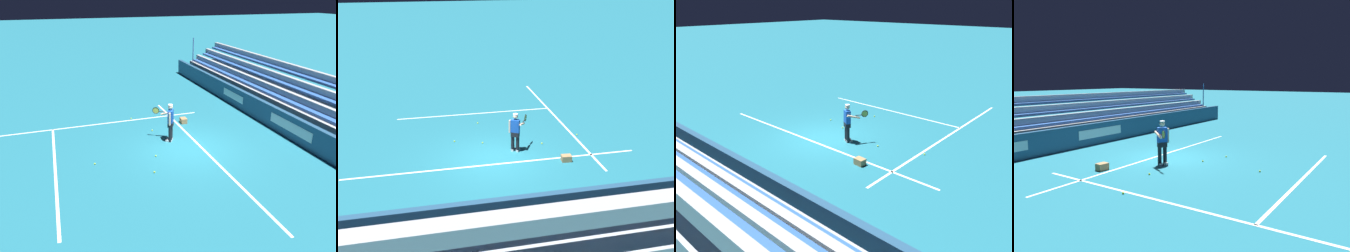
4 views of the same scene
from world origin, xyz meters
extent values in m
plane|color=#1E6B7F|center=(0.00, 0.00, 0.00)|extent=(160.00, 160.00, 0.00)
cube|color=white|center=(0.00, -0.50, 0.00)|extent=(12.00, 0.10, 0.01)
cube|color=white|center=(4.11, 4.00, 0.00)|extent=(0.10, 12.00, 0.01)
cube|color=white|center=(0.00, 5.50, 0.00)|extent=(8.22, 0.10, 0.01)
cube|color=navy|center=(0.00, -4.73, 0.55)|extent=(26.89, 0.24, 1.10)
cube|color=silver|center=(-0.56, -4.60, 0.61)|extent=(2.80, 0.01, 0.44)
cube|color=silver|center=(4.52, -4.60, 0.61)|extent=(2.20, 0.01, 0.40)
cube|color=#2D5BAD|center=(0.00, -5.73, 1.18)|extent=(25.03, 0.40, 0.12)
cube|color=#9EA3A8|center=(0.00, -6.01, 1.33)|extent=(25.54, 0.24, 0.45)
cylinder|color=black|center=(0.94, 0.57, 0.44)|extent=(0.15, 0.15, 0.88)
cylinder|color=black|center=(1.13, 0.46, 0.44)|extent=(0.15, 0.15, 0.88)
cube|color=white|center=(0.97, 0.63, 0.04)|extent=(0.24, 0.30, 0.09)
cube|color=white|center=(1.16, 0.52, 0.04)|extent=(0.24, 0.30, 0.09)
cube|color=black|center=(1.03, 0.52, 0.80)|extent=(0.40, 0.36, 0.20)
cube|color=#194CB2|center=(1.03, 0.52, 1.17)|extent=(0.42, 0.36, 0.58)
sphere|color=beige|center=(1.04, 0.53, 1.60)|extent=(0.21, 0.21, 0.21)
cylinder|color=white|center=(1.04, 0.53, 1.69)|extent=(0.20, 0.20, 0.05)
cylinder|color=beige|center=(0.82, 0.64, 1.13)|extent=(0.09, 0.09, 0.56)
cylinder|color=beige|center=(1.34, 0.57, 1.22)|extent=(0.37, 0.55, 0.24)
cylinder|color=black|center=(1.46, 0.78, 1.27)|extent=(0.18, 0.28, 0.03)
torus|color=black|center=(1.60, 1.02, 1.31)|extent=(0.18, 0.28, 0.31)
cylinder|color=#D6D14C|center=(1.60, 1.02, 1.31)|extent=(0.14, 0.24, 0.27)
cube|color=#A87F51|center=(2.87, -0.84, 0.13)|extent=(0.42, 0.33, 0.26)
sphere|color=#CCE533|center=(2.38, 0.98, 0.03)|extent=(0.07, 0.07, 0.07)
sphere|color=#CCE533|center=(4.29, 1.57, 0.03)|extent=(0.07, 0.07, 0.07)
sphere|color=#CCE533|center=(-1.45, 2.04, 0.03)|extent=(0.07, 0.07, 0.07)
sphere|color=#CCE533|center=(-0.22, 1.61, 0.03)|extent=(0.07, 0.07, 0.07)
sphere|color=#CCE533|center=(-0.08, 4.03, 0.03)|extent=(0.07, 0.07, 0.07)
camera|label=1|loc=(-11.57, 5.05, 6.17)|focal=35.00mm
camera|label=2|loc=(-2.61, -14.37, 7.43)|focal=42.00mm
camera|label=3|loc=(9.85, -9.58, 5.79)|focal=35.00mm
camera|label=4|loc=(10.87, 8.01, 3.27)|focal=35.00mm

